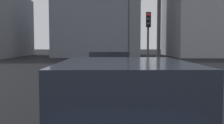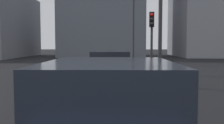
{
  "view_description": "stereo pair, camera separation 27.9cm",
  "coord_description": "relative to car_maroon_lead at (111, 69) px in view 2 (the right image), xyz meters",
  "views": [
    {
      "loc": [
        -2.32,
        0.02,
        1.79
      ],
      "look_at": [
        7.0,
        -0.02,
        1.12
      ],
      "focal_mm": 41.2,
      "sensor_mm": 36.0,
      "label": 1
    },
    {
      "loc": [
        -2.31,
        -0.26,
        1.79
      ],
      "look_at": [
        7.0,
        -0.02,
        1.12
      ],
      "focal_mm": 41.2,
      "sensor_mm": 36.0,
      "label": 2
    }
  ],
  "objects": [
    {
      "name": "building_facade_center",
      "position": [
        26.03,
        1.92,
        6.51
      ],
      "size": [
        10.23,
        11.3,
        14.45
      ],
      "primitive_type": "cube",
      "color": "slate",
      "rests_on": "ground_plane"
    },
    {
      "name": "car_navy_second",
      "position": [
        -7.7,
        -0.22,
        0.04
      ],
      "size": [
        4.56,
        1.98,
        1.57
      ],
      "rotation": [
        0.0,
        0.0,
        0.01
      ],
      "color": "#141E4C",
      "rests_on": "ground_plane"
    },
    {
      "name": "street_lamp_kerbside",
      "position": [
        14.06,
        -1.77,
        3.8
      ],
      "size": [
        0.56,
        0.36,
        7.72
      ],
      "color": "#2D2D30",
      "rests_on": "ground_plane"
    },
    {
      "name": "traffic_light_near_left",
      "position": [
        4.58,
        -2.32,
        1.94
      ],
      "size": [
        0.32,
        0.28,
        3.68
      ],
      "rotation": [
        0.0,
        0.0,
        3.14
      ],
      "color": "#2D2D30",
      "rests_on": "ground_plane"
    },
    {
      "name": "car_maroon_lead",
      "position": [
        0.0,
        0.0,
        0.0
      ],
      "size": [
        4.19,
        2.02,
        1.47
      ],
      "rotation": [
        0.0,
        0.0,
        -0.01
      ],
      "color": "#510F16",
      "rests_on": "ground_plane"
    },
    {
      "name": "building_facade_right",
      "position": [
        23.94,
        15.92,
        3.57
      ],
      "size": [
        14.36,
        6.89,
        8.58
      ],
      "primitive_type": "cube",
      "color": "slate",
      "rests_on": "ground_plane"
    },
    {
      "name": "traffic_light_near_right",
      "position": [
        11.34,
        -3.24,
        2.41
      ],
      "size": [
        0.32,
        0.29,
        4.36
      ],
      "rotation": [
        0.0,
        0.0,
        3.07
      ],
      "color": "#2D2D30",
      "rests_on": "ground_plane"
    }
  ]
}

